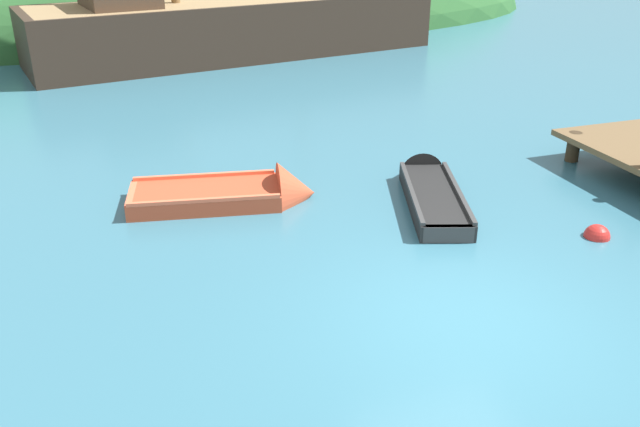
{
  "coord_description": "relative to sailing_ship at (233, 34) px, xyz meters",
  "views": [
    {
      "loc": [
        -4.2,
        -6.35,
        4.97
      ],
      "look_at": [
        -1.03,
        2.98,
        0.39
      ],
      "focal_mm": 37.01,
      "sensor_mm": 36.0,
      "label": 1
    }
  ],
  "objects": [
    {
      "name": "ground_plane",
      "position": [
        -0.7,
        -17.94,
        -0.77
      ],
      "size": [
        120.0,
        120.0,
        0.0
      ],
      "primitive_type": "plane",
      "color": "teal"
    },
    {
      "name": "rowboat_portside",
      "position": [
        -2.68,
        -13.17,
        -0.68
      ],
      "size": [
        3.56,
        1.82,
        1.22
      ],
      "rotation": [
        0.0,
        0.0,
        6.11
      ],
      "color": "#C64C2D",
      "rests_on": "ground"
    },
    {
      "name": "rowboat_far",
      "position": [
        0.77,
        -14.05,
        -0.68
      ],
      "size": [
        1.98,
        3.68,
        0.88
      ],
      "rotation": [
        0.0,
        0.0,
        1.25
      ],
      "color": "black",
      "rests_on": "ground"
    },
    {
      "name": "sailing_ship",
      "position": [
        0.0,
        0.0,
        0.0
      ],
      "size": [
        17.38,
        6.51,
        12.41
      ],
      "rotation": [
        0.0,
        0.0,
        0.18
      ],
      "color": "#38281E",
      "rests_on": "ground"
    },
    {
      "name": "shore_hill",
      "position": [
        -3.85,
        10.28,
        -0.77
      ],
      "size": [
        44.0,
        19.18,
        9.26
      ],
      "primitive_type": "ellipsoid",
      "color": "#2D602D",
      "rests_on": "ground"
    },
    {
      "name": "buoy_red",
      "position": [
        2.61,
        -16.52,
        -0.77
      ],
      "size": [
        0.43,
        0.43,
        0.43
      ],
      "primitive_type": "sphere",
      "color": "red",
      "rests_on": "ground"
    }
  ]
}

